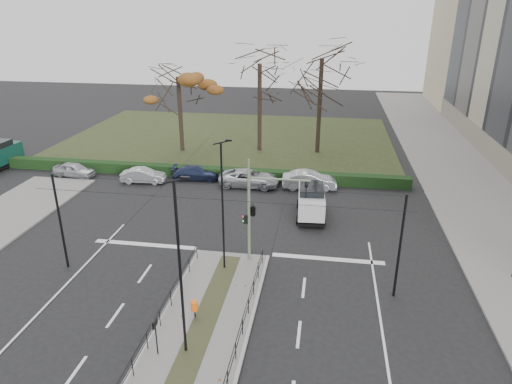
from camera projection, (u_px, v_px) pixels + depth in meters
ground at (214, 301)px, 24.51m from camera, size 140.00×140.00×0.00m
median_island at (202, 330)px, 22.19m from camera, size 4.40×15.00×0.14m
sidewalk_east at (461, 178)px, 42.02m from camera, size 8.00×90.00×0.14m
park at (229, 138)px, 54.64m from camera, size 38.00×26.00×0.10m
hedge at (199, 172)px, 42.21m from camera, size 38.00×1.00×1.00m
median_railing at (200, 316)px, 21.76m from camera, size 4.14×13.24×0.92m
catenary at (219, 230)px, 24.70m from camera, size 20.00×34.00×6.00m
traffic_light at (255, 209)px, 27.09m from camera, size 3.94×2.26×5.80m
litter_bin at (194, 306)px, 22.74m from camera, size 0.37×0.37×0.94m
info_panel at (155, 327)px, 20.04m from camera, size 0.11×0.48×1.85m
streetlamp_median_near at (180, 269)px, 19.15m from camera, size 0.71×0.14×8.46m
streetlamp_median_far at (223, 206)px, 25.86m from camera, size 0.66×0.14×7.95m
parked_car_first at (74, 170)px, 42.23m from camera, size 4.08×2.00×1.34m
parked_car_second at (144, 176)px, 40.85m from camera, size 4.07×1.73×1.30m
parked_car_third at (196, 173)px, 41.63m from camera, size 4.45×2.14×1.25m
parked_car_fourth at (249, 178)px, 39.98m from camera, size 5.26×2.45×1.46m
white_van at (311, 200)px, 34.00m from camera, size 2.33×4.70×2.44m
rust_tree at (178, 77)px, 47.14m from camera, size 6.90×6.90×10.34m
bare_tree_center at (322, 66)px, 45.98m from camera, size 7.67×7.67×13.03m
bare_tree_near at (260, 70)px, 46.91m from camera, size 6.01×6.01×12.21m
parked_car_fifth at (309, 180)px, 39.40m from camera, size 4.77×1.93×1.54m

